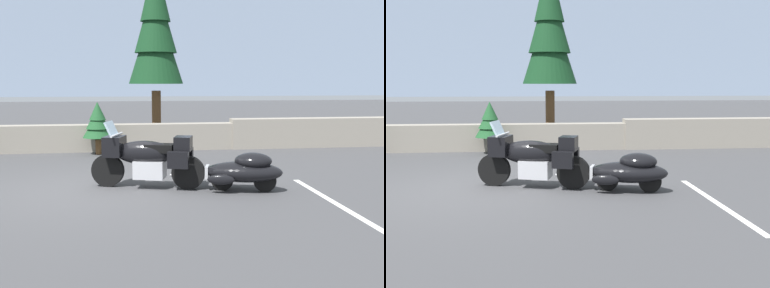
# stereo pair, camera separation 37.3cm
# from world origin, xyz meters

# --- Properties ---
(ground_plane) EXTENTS (80.00, 80.00, 0.00)m
(ground_plane) POSITION_xyz_m (0.00, 0.00, 0.00)
(ground_plane) COLOR #424244
(stone_guard_wall) EXTENTS (24.00, 0.61, 0.94)m
(stone_guard_wall) POSITION_xyz_m (-0.13, 5.07, 0.45)
(stone_guard_wall) COLOR gray
(stone_guard_wall) RESTS_ON ground
(distant_ridgeline) EXTENTS (240.00, 80.00, 16.00)m
(distant_ridgeline) POSITION_xyz_m (0.00, 95.05, 8.00)
(distant_ridgeline) COLOR #8C9EB7
(distant_ridgeline) RESTS_ON ground
(touring_motorcycle) EXTENTS (2.26, 1.13, 1.33)m
(touring_motorcycle) POSITION_xyz_m (1.14, 0.04, 0.62)
(touring_motorcycle) COLOR black
(touring_motorcycle) RESTS_ON ground
(car_shaped_trailer) EXTENTS (2.21, 1.10, 0.76)m
(car_shaped_trailer) POSITION_xyz_m (2.99, -0.50, 0.41)
(car_shaped_trailer) COLOR black
(car_shaped_trailer) RESTS_ON ground
(pine_tree_tall) EXTENTS (1.85, 1.85, 6.23)m
(pine_tree_tall) POSITION_xyz_m (1.75, 6.70, 3.90)
(pine_tree_tall) COLOR brown
(pine_tree_tall) RESTS_ON ground
(pine_sapling_farther) EXTENTS (0.88, 0.88, 1.53)m
(pine_sapling_farther) POSITION_xyz_m (-0.10, 4.46, 0.96)
(pine_sapling_farther) COLOR brown
(pine_sapling_farther) RESTS_ON ground
(parking_stripe_marker) EXTENTS (0.12, 3.60, 0.01)m
(parking_stripe_marker) POSITION_xyz_m (4.35, -1.50, 0.00)
(parking_stripe_marker) COLOR silver
(parking_stripe_marker) RESTS_ON ground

